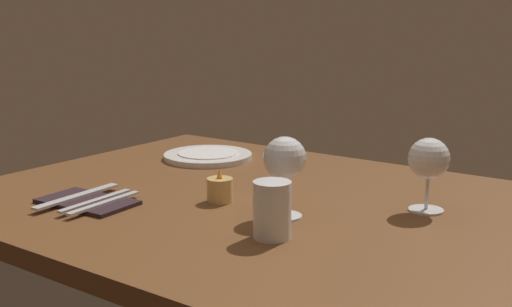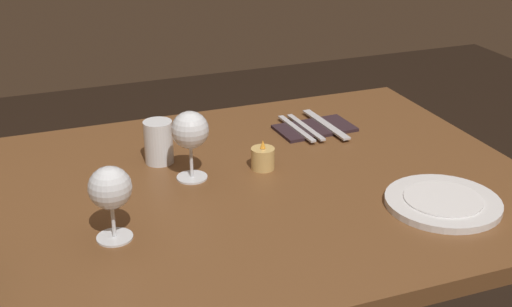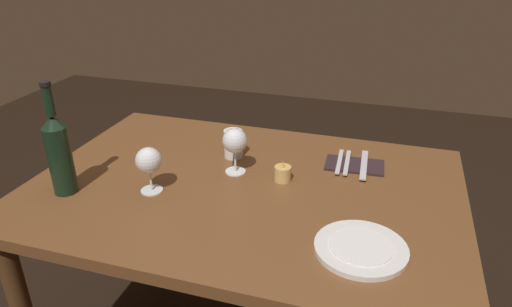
% 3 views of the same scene
% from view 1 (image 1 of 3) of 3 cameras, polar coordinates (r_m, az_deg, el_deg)
% --- Properties ---
extents(dining_table, '(1.30, 0.90, 0.74)m').
position_cam_1_polar(dining_table, '(1.30, 2.20, -8.22)').
color(dining_table, brown).
rests_on(dining_table, ground).
extents(wine_glass_left, '(0.08, 0.08, 0.14)m').
position_cam_1_polar(wine_glass_left, '(1.24, 15.07, -0.61)').
color(wine_glass_left, white).
rests_on(wine_glass_left, dining_table).
extents(wine_glass_right, '(0.08, 0.08, 0.15)m').
position_cam_1_polar(wine_glass_right, '(1.16, 2.56, -0.60)').
color(wine_glass_right, white).
rests_on(wine_glass_right, dining_table).
extents(water_tumbler, '(0.06, 0.06, 0.10)m').
position_cam_1_polar(water_tumbler, '(1.07, 1.44, -5.30)').
color(water_tumbler, white).
rests_on(water_tumbler, dining_table).
extents(votive_candle, '(0.05, 0.05, 0.07)m').
position_cam_1_polar(votive_candle, '(1.28, -3.23, -3.30)').
color(votive_candle, '#DBB266').
rests_on(votive_candle, dining_table).
extents(dinner_plate, '(0.23, 0.23, 0.02)m').
position_cam_1_polar(dinner_plate, '(1.66, -4.28, -0.20)').
color(dinner_plate, white).
rests_on(dinner_plate, dining_table).
extents(folded_napkin, '(0.20, 0.12, 0.01)m').
position_cam_1_polar(folded_napkin, '(1.31, -14.73, -4.16)').
color(folded_napkin, '#2D1E23').
rests_on(folded_napkin, dining_table).
extents(fork_inner, '(0.02, 0.18, 0.00)m').
position_cam_1_polar(fork_inner, '(1.29, -14.03, -4.08)').
color(fork_inner, silver).
rests_on(fork_inner, folded_napkin).
extents(fork_outer, '(0.02, 0.18, 0.00)m').
position_cam_1_polar(fork_outer, '(1.27, -13.30, -4.28)').
color(fork_outer, silver).
rests_on(fork_outer, folded_napkin).
extents(table_knife, '(0.03, 0.21, 0.00)m').
position_cam_1_polar(table_knife, '(1.33, -15.57, -3.66)').
color(table_knife, silver).
rests_on(table_knife, folded_napkin).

